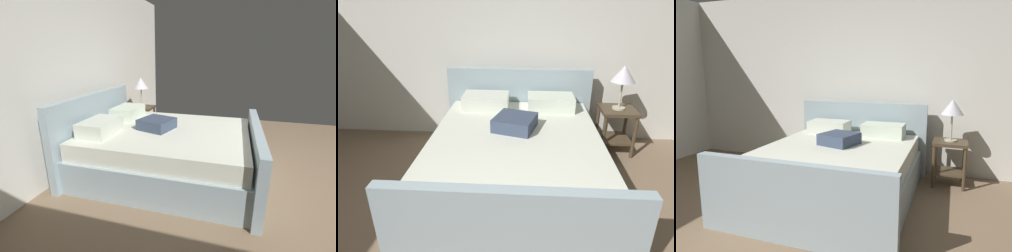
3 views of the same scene
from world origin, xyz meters
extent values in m
cube|color=silver|center=(0.00, 3.10, 1.36)|extent=(6.46, 0.12, 2.73)
cube|color=#99ADB6|center=(0.02, 1.74, 0.20)|extent=(1.80, 2.12, 0.40)
cube|color=#99ADB6|center=(0.01, 2.84, 0.53)|extent=(1.91, 0.12, 1.05)
cube|color=#99ADB6|center=(0.03, 0.64, 0.38)|extent=(1.91, 0.12, 0.75)
cube|color=silver|center=(0.02, 1.74, 0.51)|extent=(1.72, 2.06, 0.22)
cube|color=silver|center=(-0.39, 2.51, 0.71)|extent=(0.56, 0.36, 0.18)
cube|color=silver|center=(0.41, 2.52, 0.71)|extent=(0.56, 0.36, 0.18)
cube|color=#36425A|center=(0.00, 1.90, 0.69)|extent=(0.49, 0.49, 0.14)
cube|color=#473826|center=(1.29, 2.65, 0.58)|extent=(0.44, 0.44, 0.04)
cube|color=#473826|center=(1.29, 2.65, 0.18)|extent=(0.40, 0.40, 0.02)
cylinder|color=#473826|center=(1.10, 2.46, 0.28)|extent=(0.04, 0.04, 0.56)
cylinder|color=#473826|center=(1.48, 2.46, 0.28)|extent=(0.04, 0.04, 0.56)
cylinder|color=#473826|center=(1.10, 2.84, 0.28)|extent=(0.04, 0.04, 0.56)
cylinder|color=#473826|center=(1.48, 2.84, 0.28)|extent=(0.04, 0.04, 0.56)
cylinder|color=#B7B293|center=(1.29, 2.65, 0.61)|extent=(0.16, 0.16, 0.02)
cylinder|color=#B7B293|center=(1.29, 2.65, 0.79)|extent=(0.02, 0.02, 0.33)
cone|color=silver|center=(1.29, 2.65, 1.05)|extent=(0.29, 0.29, 0.20)
camera|label=1|loc=(-2.82, 0.91, 1.59)|focal=24.94mm
camera|label=2|loc=(0.12, -0.93, 1.90)|focal=31.07mm
camera|label=3|loc=(1.34, -1.56, 1.53)|focal=32.91mm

